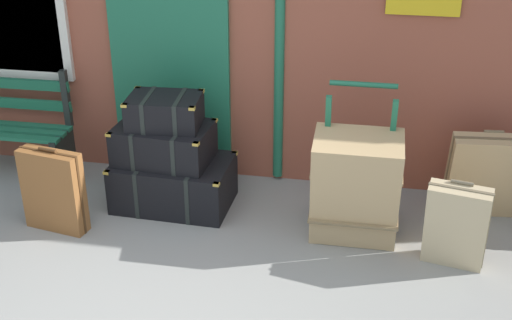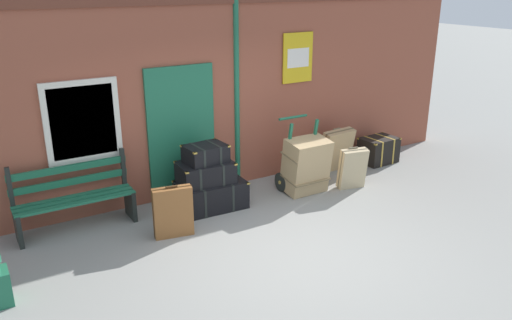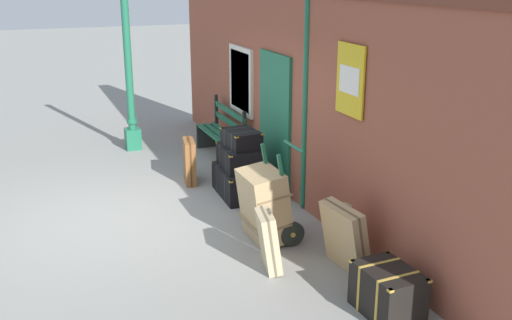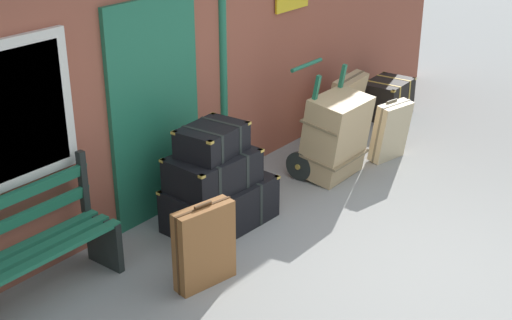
% 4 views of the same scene
% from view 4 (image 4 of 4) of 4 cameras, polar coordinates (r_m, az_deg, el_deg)
% --- Properties ---
extents(ground_plane, '(60.00, 60.00, 0.00)m').
position_cam_4_polar(ground_plane, '(6.24, 11.77, -8.86)').
color(ground_plane, gray).
extents(brick_facade, '(10.40, 0.35, 3.20)m').
position_cam_4_polar(brick_facade, '(6.98, -6.70, 9.38)').
color(brick_facade, brown).
rests_on(brick_facade, ground).
extents(platform_bench, '(1.60, 0.43, 1.01)m').
position_cam_4_polar(platform_bench, '(5.81, -18.22, -7.15)').
color(platform_bench, '#1E6647').
rests_on(platform_bench, ground).
extents(steamer_trunk_base, '(1.04, 0.70, 0.43)m').
position_cam_4_polar(steamer_trunk_base, '(6.78, -2.88, -3.51)').
color(steamer_trunk_base, black).
rests_on(steamer_trunk_base, ground).
extents(steamer_trunk_middle, '(0.85, 0.60, 0.33)m').
position_cam_4_polar(steamer_trunk_middle, '(6.58, -3.45, -0.82)').
color(steamer_trunk_middle, black).
rests_on(steamer_trunk_middle, steamer_trunk_base).
extents(steamer_trunk_top, '(0.64, 0.49, 0.27)m').
position_cam_4_polar(steamer_trunk_top, '(6.49, -3.52, 1.60)').
color(steamer_trunk_top, black).
rests_on(steamer_trunk_top, steamer_trunk_middle).
extents(porters_trolley, '(0.71, 0.58, 1.20)m').
position_cam_4_polar(porters_trolley, '(7.86, 5.20, 0.89)').
color(porters_trolley, black).
rests_on(porters_trolley, ground).
extents(large_brown_trunk, '(0.70, 0.55, 0.93)m').
position_cam_4_polar(large_brown_trunk, '(7.70, 6.33, 1.90)').
color(large_brown_trunk, tan).
rests_on(large_brown_trunk, ground).
extents(suitcase_brown, '(0.68, 0.38, 0.79)m').
position_cam_4_polar(suitcase_brown, '(8.85, 7.05, 4.29)').
color(suitcase_brown, tan).
rests_on(suitcase_brown, ground).
extents(suitcase_beige, '(0.55, 0.26, 0.74)m').
position_cam_4_polar(suitcase_beige, '(5.83, -4.14, -6.83)').
color(suitcase_beige, brown).
rests_on(suitcase_beige, ground).
extents(suitcase_umber, '(0.49, 0.35, 0.72)m').
position_cam_4_polar(suitcase_umber, '(8.25, 10.66, 2.27)').
color(suitcase_umber, tan).
rests_on(suitcase_umber, ground).
extents(corner_trunk, '(0.71, 0.52, 0.49)m').
position_cam_4_polar(corner_trunk, '(9.68, 10.41, 4.85)').
color(corner_trunk, black).
rests_on(corner_trunk, ground).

